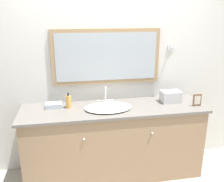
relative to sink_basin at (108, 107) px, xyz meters
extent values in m
cube|color=silver|center=(0.07, 0.35, 0.38)|extent=(8.00, 0.06, 2.55)
cube|color=#997A56|center=(0.04, 0.30, 0.52)|extent=(1.29, 0.04, 0.65)
cube|color=#9EA8B2|center=(0.04, 0.28, 0.52)|extent=(1.20, 0.01, 0.56)
cylinder|color=silver|center=(0.84, 0.31, 0.61)|extent=(0.09, 0.01, 0.09)
cylinder|color=silver|center=(0.84, 0.26, 0.61)|extent=(0.02, 0.10, 0.02)
cylinder|color=white|center=(0.84, 0.21, 0.68)|extent=(0.02, 0.02, 0.14)
cube|color=#937556|center=(0.07, 0.02, -0.47)|extent=(2.06, 0.56, 0.84)
cube|color=#66605B|center=(0.07, 0.02, -0.03)|extent=(2.13, 0.60, 0.03)
sphere|color=silver|center=(-0.30, -0.27, -0.23)|extent=(0.02, 0.02, 0.02)
sphere|color=silver|center=(0.44, -0.27, -0.23)|extent=(0.02, 0.02, 0.02)
ellipsoid|color=silver|center=(0.00, -0.01, 0.00)|extent=(0.53, 0.36, 0.03)
cylinder|color=silver|center=(0.00, 0.20, 0.00)|extent=(0.06, 0.06, 0.03)
cylinder|color=silver|center=(0.00, 0.20, 0.09)|extent=(0.02, 0.02, 0.17)
cylinder|color=silver|center=(0.00, 0.16, 0.18)|extent=(0.02, 0.07, 0.02)
cylinder|color=white|center=(-0.07, 0.20, 0.01)|extent=(0.05, 0.02, 0.02)
cylinder|color=white|center=(0.08, 0.20, 0.01)|extent=(0.06, 0.02, 0.02)
cylinder|color=gold|center=(-0.44, 0.11, 0.05)|extent=(0.06, 0.06, 0.14)
cylinder|color=black|center=(-0.44, 0.11, 0.14)|extent=(0.02, 0.02, 0.04)
cube|color=black|center=(-0.44, 0.10, 0.16)|extent=(0.02, 0.03, 0.01)
cube|color=#BCBCC1|center=(0.79, 0.09, 0.05)|extent=(0.23, 0.16, 0.14)
cube|color=black|center=(0.79, 0.01, 0.05)|extent=(0.17, 0.01, 0.09)
cube|color=brown|center=(1.03, -0.10, 0.05)|extent=(0.10, 0.01, 0.14)
cube|color=beige|center=(1.03, -0.10, 0.05)|extent=(0.07, 0.00, 0.10)
cube|color=#A8B7C6|center=(-0.61, 0.14, 0.01)|extent=(0.18, 0.12, 0.05)
camera|label=1|loc=(-0.43, -2.60, 1.03)|focal=40.00mm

